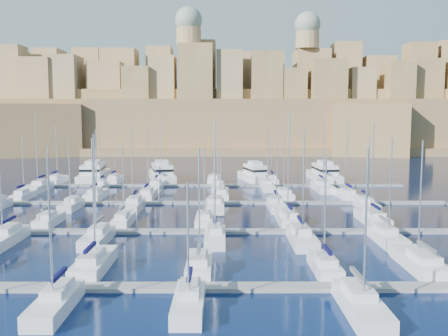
{
  "coord_description": "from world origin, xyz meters",
  "views": [
    {
      "loc": [
        1.95,
        -78.26,
        15.97
      ],
      "look_at": [
        2.12,
        6.0,
        6.92
      ],
      "focal_mm": 40.0,
      "sensor_mm": 36.0,
      "label": 1
    }
  ],
  "objects_px": {
    "motor_yacht_a": "(94,173)",
    "sailboat_2": "(94,263)",
    "motor_yacht_b": "(162,173)",
    "motor_yacht_c": "(254,174)",
    "sailboat_4": "(325,266)",
    "motor_yacht_d": "(324,174)"
  },
  "relations": [
    {
      "from": "motor_yacht_a",
      "to": "sailboat_2",
      "type": "bearing_deg",
      "value": -75.54
    },
    {
      "from": "motor_yacht_b",
      "to": "motor_yacht_a",
      "type": "bearing_deg",
      "value": 179.35
    },
    {
      "from": "sailboat_2",
      "to": "motor_yacht_b",
      "type": "relative_size",
      "value": 0.75
    },
    {
      "from": "sailboat_2",
      "to": "motor_yacht_b",
      "type": "distance_m",
      "value": 70.42
    },
    {
      "from": "motor_yacht_b",
      "to": "motor_yacht_c",
      "type": "distance_m",
      "value": 22.47
    },
    {
      "from": "sailboat_4",
      "to": "motor_yacht_a",
      "type": "distance_m",
      "value": 82.78
    },
    {
      "from": "motor_yacht_c",
      "to": "sailboat_4",
      "type": "bearing_deg",
      "value": -87.7
    },
    {
      "from": "sailboat_2",
      "to": "motor_yacht_b",
      "type": "height_order",
      "value": "sailboat_2"
    },
    {
      "from": "sailboat_4",
      "to": "sailboat_2",
      "type": "bearing_deg",
      "value": 177.97
    },
    {
      "from": "motor_yacht_d",
      "to": "motor_yacht_a",
      "type": "bearing_deg",
      "value": 179.17
    },
    {
      "from": "motor_yacht_b",
      "to": "sailboat_4",
      "type": "bearing_deg",
      "value": -70.52
    },
    {
      "from": "sailboat_2",
      "to": "sailboat_4",
      "type": "relative_size",
      "value": 1.15
    },
    {
      "from": "sailboat_4",
      "to": "motor_yacht_a",
      "type": "xyz_separation_m",
      "value": [
        -41.82,
        71.43,
        1.01
      ]
    },
    {
      "from": "motor_yacht_b",
      "to": "motor_yacht_d",
      "type": "relative_size",
      "value": 1.1
    },
    {
      "from": "motor_yacht_a",
      "to": "motor_yacht_b",
      "type": "distance_m",
      "value": 16.63
    },
    {
      "from": "motor_yacht_a",
      "to": "motor_yacht_d",
      "type": "distance_m",
      "value": 56.03
    },
    {
      "from": "sailboat_4",
      "to": "motor_yacht_c",
      "type": "relative_size",
      "value": 0.83
    },
    {
      "from": "motor_yacht_c",
      "to": "motor_yacht_d",
      "type": "height_order",
      "value": "same"
    },
    {
      "from": "motor_yacht_c",
      "to": "motor_yacht_d",
      "type": "bearing_deg",
      "value": 4.08
    },
    {
      "from": "sailboat_4",
      "to": "motor_yacht_b",
      "type": "relative_size",
      "value": 0.65
    },
    {
      "from": "sailboat_2",
      "to": "motor_yacht_d",
      "type": "relative_size",
      "value": 0.83
    },
    {
      "from": "sailboat_2",
      "to": "motor_yacht_a",
      "type": "distance_m",
      "value": 72.91
    }
  ]
}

